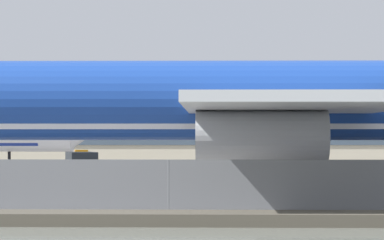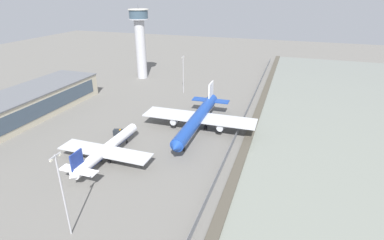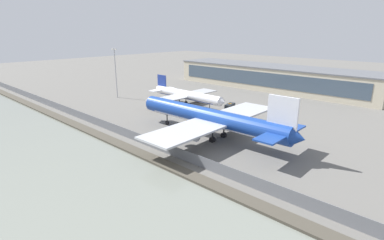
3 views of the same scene
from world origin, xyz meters
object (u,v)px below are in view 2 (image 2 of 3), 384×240
(cargo_jet_blue, at_px, (198,118))
(control_tower, at_px, (140,37))
(ops_van, at_px, (120,132))
(apron_light_mast_apron_east, at_px, (63,192))
(baggage_tug, at_px, (170,112))
(apron_light_mast_apron_west, at_px, (183,72))
(passenger_jet_white, at_px, (107,149))

(cargo_jet_blue, distance_m, control_tower, 86.16)
(cargo_jet_blue, xyz_separation_m, ops_van, (-13.47, 26.75, -4.11))
(ops_van, height_order, apron_light_mast_apron_east, apron_light_mast_apron_east)
(cargo_jet_blue, bearing_deg, baggage_tug, 52.77)
(cargo_jet_blue, relative_size, baggage_tug, 14.73)
(ops_van, bearing_deg, apron_light_mast_apron_west, -5.12)
(cargo_jet_blue, relative_size, control_tower, 1.20)
(passenger_jet_white, bearing_deg, apron_light_mast_apron_west, 0.38)
(apron_light_mast_apron_east, bearing_deg, control_tower, 20.23)
(baggage_tug, height_order, apron_light_mast_apron_east, apron_light_mast_apron_east)
(cargo_jet_blue, height_order, apron_light_mast_apron_west, apron_light_mast_apron_west)
(cargo_jet_blue, distance_m, passenger_jet_white, 36.95)
(baggage_tug, bearing_deg, apron_light_mast_apron_west, 8.86)
(baggage_tug, height_order, control_tower, control_tower)
(passenger_jet_white, height_order, apron_light_mast_apron_east, apron_light_mast_apron_east)
(passenger_jet_white, bearing_deg, apron_light_mast_apron_east, -161.39)
(apron_light_mast_apron_west, bearing_deg, passenger_jet_white, -179.62)
(ops_van, distance_m, apron_light_mast_apron_west, 57.12)
(baggage_tug, distance_m, apron_light_mast_apron_west, 31.63)
(control_tower, bearing_deg, passenger_jet_white, -159.24)
(passenger_jet_white, xyz_separation_m, control_tower, (92.49, 35.07, 20.74))
(baggage_tug, bearing_deg, ops_van, 160.03)
(ops_van, bearing_deg, cargo_jet_blue, -63.27)
(baggage_tug, bearing_deg, passenger_jet_white, 174.56)
(cargo_jet_blue, xyz_separation_m, baggage_tug, (13.01, 17.13, -4.58))
(ops_van, height_order, apron_light_mast_apron_west, apron_light_mast_apron_west)
(cargo_jet_blue, xyz_separation_m, apron_light_mast_apron_west, (42.58, 21.73, 5.69))
(ops_van, bearing_deg, apron_light_mast_apron_east, -161.52)
(baggage_tug, height_order, ops_van, ops_van)
(apron_light_mast_apron_west, height_order, apron_light_mast_apron_east, apron_light_mast_apron_east)
(baggage_tug, distance_m, control_tower, 67.32)
(control_tower, bearing_deg, apron_light_mast_apron_east, -159.77)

